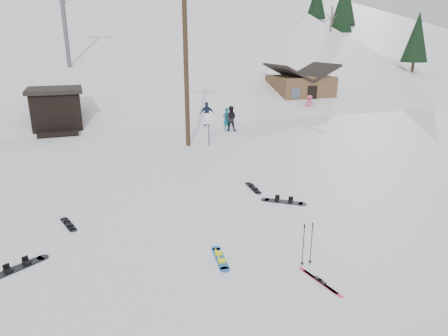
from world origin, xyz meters
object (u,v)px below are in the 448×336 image
object	(u,v)px
utility_pole	(186,60)
hero_skis	(320,281)
hero_snowboard	(220,258)
cabin	(300,90)

from	to	relation	value
utility_pole	hero_skis	xyz separation A→B (m)	(-0.46, -14.14, -4.66)
utility_pole	hero_snowboard	size ratio (longest dim) A/B	6.50
cabin	hero_skis	world-z (taller)	cabin
hero_snowboard	hero_skis	size ratio (longest dim) A/B	0.95
hero_skis	cabin	bearing A→B (deg)	50.22
cabin	hero_snowboard	size ratio (longest dim) A/B	3.89
utility_pole	cabin	xyz separation A→B (m)	(13.00, 10.00, -3.20)
utility_pole	cabin	world-z (taller)	utility_pole
hero_snowboard	hero_skis	world-z (taller)	hero_snowboard
utility_pole	hero_skis	size ratio (longest dim) A/B	6.18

